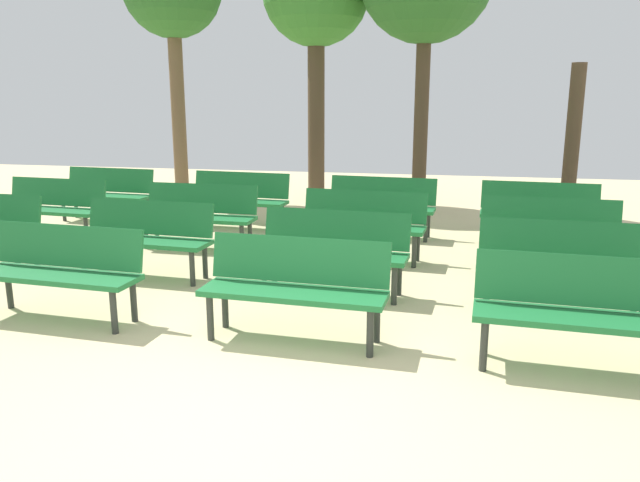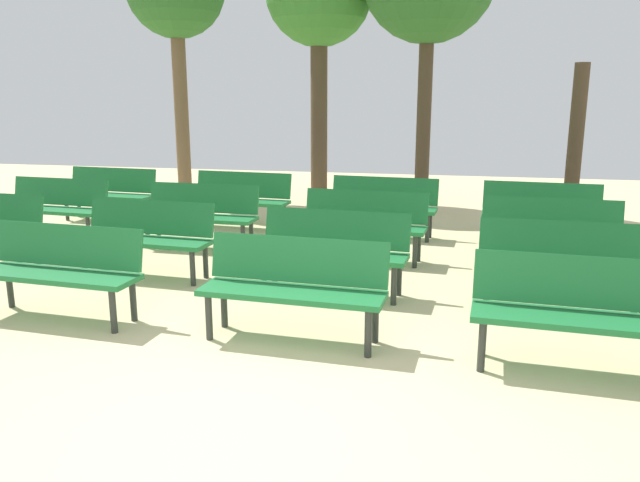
{
  "view_description": "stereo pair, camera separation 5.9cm",
  "coord_description": "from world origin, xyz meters",
  "px_view_note": "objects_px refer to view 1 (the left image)",
  "views": [
    {
      "loc": [
        1.3,
        -3.38,
        2.08
      ],
      "look_at": [
        0.0,
        2.98,
        0.55
      ],
      "focal_mm": 34.97,
      "sensor_mm": 36.0,
      "label": 1
    },
    {
      "loc": [
        1.35,
        -3.37,
        2.08
      ],
      "look_at": [
        0.0,
        2.98,
        0.55
      ],
      "focal_mm": 34.97,
      "sensor_mm": 36.0,
      "label": 2
    }
  ],
  "objects_px": {
    "bench_r1_c2": "(333,247)",
    "bench_r2_c0": "(53,205)",
    "bench_r1_c3": "(563,260)",
    "bench_r3_c0": "(107,191)",
    "bench_r0_c2": "(295,283)",
    "bench_r2_c1": "(199,212)",
    "bench_r3_c2": "(381,203)",
    "bench_r3_c3": "(539,210)",
    "bench_r2_c2": "(363,221)",
    "bench_r1_c1": "(146,234)",
    "bench_r3_c1": "(239,196)",
    "tree_0": "(572,143)",
    "bench_r0_c1": "(61,266)",
    "bench_r0_c3": "(582,307)",
    "bench_r2_c3": "(549,230)"
  },
  "relations": [
    {
      "from": "bench_r2_c0",
      "to": "bench_r2_c2",
      "type": "xyz_separation_m",
      "value": [
        4.61,
        -0.27,
        0.0
      ]
    },
    {
      "from": "bench_r1_c2",
      "to": "bench_r1_c3",
      "type": "height_order",
      "value": "same"
    },
    {
      "from": "bench_r1_c3",
      "to": "bench_r3_c1",
      "type": "distance_m",
      "value": 5.36
    },
    {
      "from": "bench_r0_c2",
      "to": "bench_r3_c1",
      "type": "height_order",
      "value": "same"
    },
    {
      "from": "bench_r2_c2",
      "to": "bench_r3_c2",
      "type": "relative_size",
      "value": 1.0
    },
    {
      "from": "bench_r1_c1",
      "to": "bench_r3_c1",
      "type": "bearing_deg",
      "value": 90.46
    },
    {
      "from": "bench_r2_c0",
      "to": "bench_r3_c3",
      "type": "height_order",
      "value": "same"
    },
    {
      "from": "bench_r0_c2",
      "to": "bench_r3_c1",
      "type": "bearing_deg",
      "value": 117.92
    },
    {
      "from": "bench_r1_c3",
      "to": "tree_0",
      "type": "xyz_separation_m",
      "value": [
        0.89,
        4.94,
        0.79
      ]
    },
    {
      "from": "bench_r1_c2",
      "to": "bench_r3_c1",
      "type": "xyz_separation_m",
      "value": [
        -2.07,
        3.0,
        0.0
      ]
    },
    {
      "from": "bench_r2_c1",
      "to": "bench_r3_c2",
      "type": "xyz_separation_m",
      "value": [
        2.38,
        1.24,
        0.0
      ]
    },
    {
      "from": "bench_r3_c1",
      "to": "bench_r3_c2",
      "type": "height_order",
      "value": "same"
    },
    {
      "from": "bench_r0_c3",
      "to": "bench_r2_c1",
      "type": "height_order",
      "value": "same"
    },
    {
      "from": "bench_r1_c2",
      "to": "bench_r3_c0",
      "type": "relative_size",
      "value": 1.0
    },
    {
      "from": "bench_r1_c2",
      "to": "bench_r2_c1",
      "type": "bearing_deg",
      "value": 147.97
    },
    {
      "from": "bench_r3_c3",
      "to": "bench_r0_c3",
      "type": "bearing_deg",
      "value": -89.36
    },
    {
      "from": "bench_r3_c0",
      "to": "bench_r0_c2",
      "type": "bearing_deg",
      "value": -41.16
    },
    {
      "from": "tree_0",
      "to": "bench_r3_c2",
      "type": "bearing_deg",
      "value": -146.36
    },
    {
      "from": "bench_r1_c1",
      "to": "bench_r2_c0",
      "type": "relative_size",
      "value": 1.0
    },
    {
      "from": "bench_r2_c0",
      "to": "bench_r2_c1",
      "type": "height_order",
      "value": "same"
    },
    {
      "from": "bench_r1_c3",
      "to": "bench_r2_c1",
      "type": "height_order",
      "value": "same"
    },
    {
      "from": "bench_r0_c1",
      "to": "bench_r3_c2",
      "type": "relative_size",
      "value": 1.0
    },
    {
      "from": "bench_r1_c3",
      "to": "bench_r0_c3",
      "type": "bearing_deg",
      "value": -91.06
    },
    {
      "from": "bench_r2_c2",
      "to": "bench_r3_c1",
      "type": "bearing_deg",
      "value": 149.31
    },
    {
      "from": "bench_r0_c3",
      "to": "bench_r3_c2",
      "type": "bearing_deg",
      "value": 118.38
    },
    {
      "from": "bench_r0_c1",
      "to": "bench_r2_c0",
      "type": "relative_size",
      "value": 1.0
    },
    {
      "from": "bench_r1_c3",
      "to": "tree_0",
      "type": "relative_size",
      "value": 0.63
    },
    {
      "from": "bench_r1_c1",
      "to": "bench_r1_c3",
      "type": "distance_m",
      "value": 4.55
    },
    {
      "from": "bench_r3_c2",
      "to": "bench_r3_c3",
      "type": "distance_m",
      "value": 2.24
    },
    {
      "from": "bench_r0_c3",
      "to": "bench_r2_c2",
      "type": "relative_size",
      "value": 1.0
    },
    {
      "from": "bench_r1_c2",
      "to": "bench_r2_c0",
      "type": "bearing_deg",
      "value": 163.55
    },
    {
      "from": "bench_r1_c1",
      "to": "tree_0",
      "type": "height_order",
      "value": "tree_0"
    },
    {
      "from": "bench_r0_c2",
      "to": "bench_r2_c1",
      "type": "distance_m",
      "value": 3.62
    },
    {
      "from": "bench_r2_c3",
      "to": "tree_0",
      "type": "bearing_deg",
      "value": 80.85
    },
    {
      "from": "bench_r0_c1",
      "to": "bench_r0_c3",
      "type": "height_order",
      "value": "same"
    },
    {
      "from": "bench_r1_c1",
      "to": "bench_r1_c2",
      "type": "xyz_separation_m",
      "value": [
        2.25,
        -0.18,
        0.0
      ]
    },
    {
      "from": "bench_r1_c2",
      "to": "bench_r2_c2",
      "type": "height_order",
      "value": "same"
    },
    {
      "from": "bench_r2_c1",
      "to": "bench_r3_c1",
      "type": "bearing_deg",
      "value": 87.49
    },
    {
      "from": "bench_r0_c3",
      "to": "bench_r2_c0",
      "type": "height_order",
      "value": "same"
    },
    {
      "from": "bench_r0_c3",
      "to": "bench_r3_c0",
      "type": "bearing_deg",
      "value": 149.02
    },
    {
      "from": "bench_r0_c3",
      "to": "bench_r3_c2",
      "type": "xyz_separation_m",
      "value": [
        -1.99,
        4.37,
        0.0
      ]
    },
    {
      "from": "bench_r3_c3",
      "to": "tree_0",
      "type": "bearing_deg",
      "value": 74.47
    },
    {
      "from": "bench_r0_c1",
      "to": "bench_r2_c3",
      "type": "relative_size",
      "value": 1.0
    },
    {
      "from": "bench_r2_c1",
      "to": "bench_r3_c1",
      "type": "height_order",
      "value": "same"
    },
    {
      "from": "bench_r1_c1",
      "to": "bench_r2_c0",
      "type": "xyz_separation_m",
      "value": [
        -2.24,
        1.54,
        0.0
      ]
    },
    {
      "from": "bench_r1_c3",
      "to": "bench_r2_c1",
      "type": "bearing_deg",
      "value": 161.77
    },
    {
      "from": "bench_r2_c1",
      "to": "bench_r3_c3",
      "type": "bearing_deg",
      "value": 15.21
    },
    {
      "from": "bench_r1_c3",
      "to": "bench_r3_c0",
      "type": "distance_m",
      "value": 7.44
    },
    {
      "from": "bench_r0_c3",
      "to": "bench_r1_c3",
      "type": "bearing_deg",
      "value": 90.02
    },
    {
      "from": "bench_r3_c1",
      "to": "bench_r1_c1",
      "type": "bearing_deg",
      "value": -88.8
    }
  ]
}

